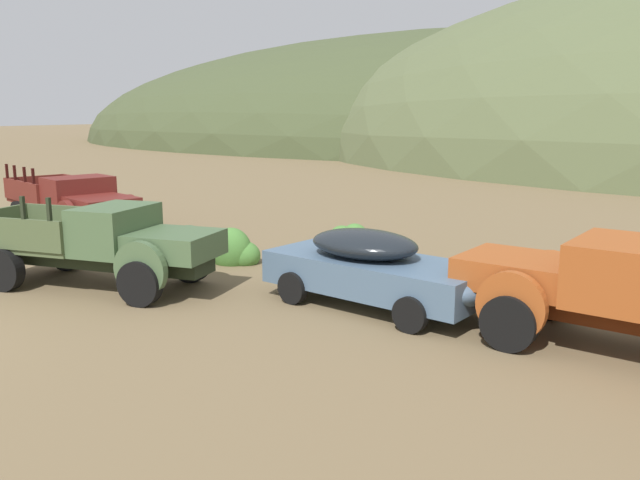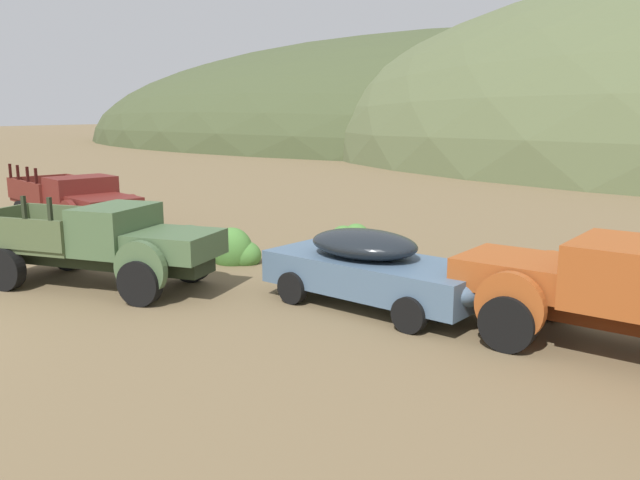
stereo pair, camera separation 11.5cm
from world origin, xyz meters
name	(u,v)px [view 2 (the right image)]	position (x,y,z in m)	size (l,w,h in m)	color
hill_center	(468,142)	(-13.25, 79.45, 0.00)	(112.30, 75.42, 27.62)	#424C2D
truck_oxblood	(81,204)	(-4.80, 9.56, 1.00)	(6.66, 3.86, 2.16)	black
truck_weathered_green	(113,245)	(1.19, 5.38, 1.00)	(6.05, 3.08, 2.16)	#232B1B
car_chalk_blue	(380,269)	(7.09, 6.94, 0.82)	(5.10, 2.65, 1.57)	slate
truck_oxide_orange	(626,295)	(11.66, 6.60, 1.01)	(6.75, 3.06, 2.16)	#51220D
bush_between_trucks	(236,252)	(2.10, 8.72, 0.30)	(1.34, 1.06, 1.22)	#4C8438
bush_front_left	(349,238)	(3.61, 12.38, 0.20)	(1.22, 0.81, 0.83)	#4C8438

